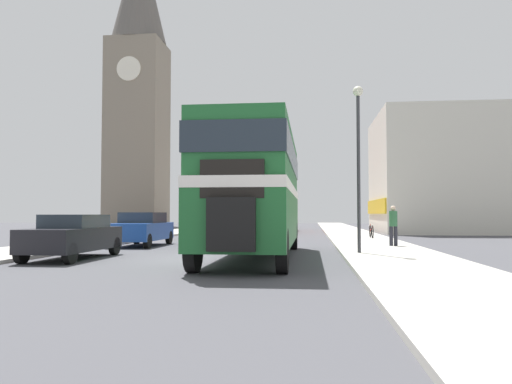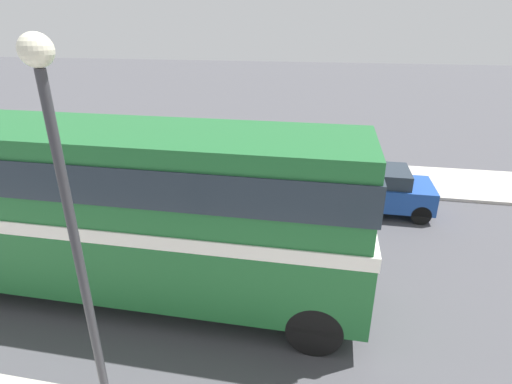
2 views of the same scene
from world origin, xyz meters
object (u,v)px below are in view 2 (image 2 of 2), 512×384
Objects in this scene: double_decker_bus at (131,201)px; car_parked_near at (188,176)px; street_lamp at (69,212)px; car_parked_mid at (370,188)px.

double_decker_bus reaches higher than car_parked_near.
double_decker_bus is 2.50× the size of car_parked_near.
street_lamp is at bearing 18.69° from double_decker_bus.
street_lamp reaches higher than car_parked_mid.
double_decker_bus is at bearing 8.91° from car_parked_near.
car_parked_near is at bearing -171.09° from double_decker_bus.
street_lamp is (9.41, 2.11, 3.20)m from car_parked_near.
double_decker_bus is 1.80× the size of street_lamp.
car_parked_mid is at bearing 89.76° from car_parked_near.
car_parked_mid reaches higher than car_parked_near.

